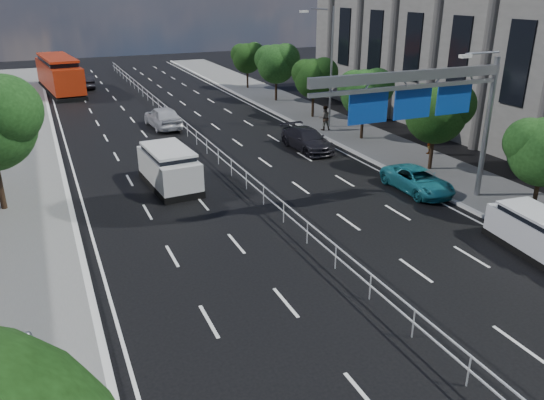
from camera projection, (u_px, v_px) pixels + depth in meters
ground at (446, 368)px, 15.34m from camera, size 160.00×160.00×0.00m
median_fence at (210, 149)px, 34.24m from camera, size 0.05×85.00×1.02m
toilet_sign at (13, 398)px, 10.14m from camera, size 1.62×0.18×4.34m
overhead_gantry at (428, 96)px, 24.29m from camera, size 10.24×0.38×7.45m
streetlight_far at (328, 60)px, 39.38m from camera, size 2.78×2.40×9.00m
civic_hall at (505, 43)px, 40.54m from camera, size 14.40×36.00×14.35m
far_tree_d at (437, 110)px, 30.45m from camera, size 3.85×3.59×5.34m
far_tree_e at (365, 91)px, 36.87m from camera, size 3.63×3.38×5.13m
far_tree_f at (314, 76)px, 43.26m from camera, size 3.52×3.28×5.02m
far_tree_g at (277, 62)px, 49.53m from camera, size 3.96×3.69×5.45m
far_tree_h at (248, 56)px, 56.01m from camera, size 3.41×3.18×4.91m
white_minivan at (169, 168)px, 28.91m from camera, size 2.54×5.23×2.21m
red_bus at (59, 74)px, 54.88m from camera, size 4.17×12.48×3.66m
near_car_silver at (163, 117)px, 41.28m from camera, size 2.34×5.10×1.69m
near_car_dark at (86, 81)px, 57.62m from camera, size 1.82×4.67×1.52m
silver_minivan at (536, 232)px, 21.83m from camera, size 2.24×4.39×1.75m
parked_car_teal at (418, 180)px, 28.39m from camera, size 2.11×4.53×1.26m
parked_car_dark at (307, 139)px, 35.67m from camera, size 2.20×5.02×1.43m
pedestrian_a at (430, 139)px, 34.31m from camera, size 0.84×0.78×1.92m
pedestrian_b at (324, 118)px, 39.99m from camera, size 1.01×0.84×1.85m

